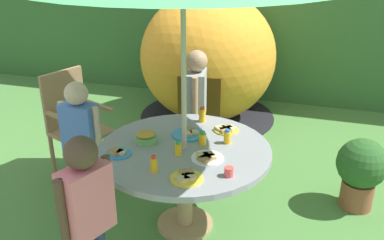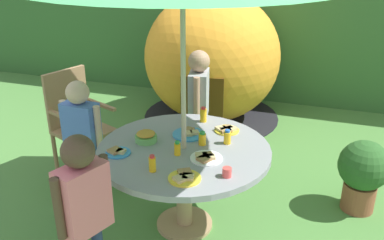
{
  "view_description": "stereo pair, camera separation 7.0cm",
  "coord_description": "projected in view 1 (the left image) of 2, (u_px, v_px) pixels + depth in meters",
  "views": [
    {
      "loc": [
        0.85,
        -2.66,
        2.16
      ],
      "look_at": [
        0.02,
        0.13,
        0.87
      ],
      "focal_mm": 39.74,
      "sensor_mm": 36.0,
      "label": 1
    },
    {
      "loc": [
        0.92,
        -2.64,
        2.16
      ],
      "look_at": [
        0.02,
        0.13,
        0.87
      ],
      "focal_mm": 39.74,
      "sensor_mm": 36.0,
      "label": 2
    }
  ],
  "objects": [
    {
      "name": "juice_bottle_mid_left",
      "position": [
        202.0,
        139.0,
        3.18
      ],
      "size": [
        0.06,
        0.06,
        0.11
      ],
      "color": "yellow",
      "rests_on": "garden_table"
    },
    {
      "name": "ground_plane",
      "position": [
        185.0,
        226.0,
        3.43
      ],
      "size": [
        10.0,
        10.0,
        0.02
      ],
      "primitive_type": "cube",
      "color": "#477A38"
    },
    {
      "name": "juice_bottle_center_back",
      "position": [
        202.0,
        115.0,
        3.56
      ],
      "size": [
        0.06,
        0.06,
        0.13
      ],
      "color": "yellow",
      "rests_on": "garden_table"
    },
    {
      "name": "juice_bottle_near_right",
      "position": [
        227.0,
        137.0,
        3.2
      ],
      "size": [
        0.05,
        0.05,
        0.11
      ],
      "color": "yellow",
      "rests_on": "garden_table"
    },
    {
      "name": "plate_back_edge",
      "position": [
        187.0,
        177.0,
        2.74
      ],
      "size": [
        0.22,
        0.22,
        0.03
      ],
      "color": "yellow",
      "rests_on": "garden_table"
    },
    {
      "name": "garden_table",
      "position": [
        184.0,
        160.0,
        3.19
      ],
      "size": [
        1.29,
        1.29,
        0.7
      ],
      "color": "tan",
      "rests_on": "ground_plane"
    },
    {
      "name": "snack_bowl",
      "position": [
        146.0,
        137.0,
        3.22
      ],
      "size": [
        0.17,
        0.17,
        0.09
      ],
      "color": "#66B259",
      "rests_on": "garden_table"
    },
    {
      "name": "plate_center_front",
      "position": [
        189.0,
        134.0,
        3.35
      ],
      "size": [
        0.26,
        0.26,
        0.03
      ],
      "color": "#338CD8",
      "rests_on": "garden_table"
    },
    {
      "name": "juice_bottle_far_right",
      "position": [
        178.0,
        149.0,
        3.03
      ],
      "size": [
        0.05,
        0.05,
        0.11
      ],
      "color": "yellow",
      "rests_on": "garden_table"
    },
    {
      "name": "cup_near",
      "position": [
        229.0,
        172.0,
        2.77
      ],
      "size": [
        0.06,
        0.06,
        0.06
      ],
      "primitive_type": "cylinder",
      "color": "#E04C47",
      "rests_on": "garden_table"
    },
    {
      "name": "juice_bottle_far_left",
      "position": [
        154.0,
        164.0,
        2.81
      ],
      "size": [
        0.05,
        0.05,
        0.12
      ],
      "color": "yellow",
      "rests_on": "garden_table"
    },
    {
      "name": "child_in_pink_shirt",
      "position": [
        86.0,
        201.0,
        2.47
      ],
      "size": [
        0.26,
        0.37,
        1.14
      ],
      "rotation": [
        0.0,
        0.0,
        1.2
      ],
      "color": "navy",
      "rests_on": "ground_plane"
    },
    {
      "name": "plate_mid_right",
      "position": [
        207.0,
        157.0,
        2.99
      ],
      "size": [
        0.23,
        0.23,
        0.03
      ],
      "color": "white",
      "rests_on": "garden_table"
    },
    {
      "name": "plate_front_edge",
      "position": [
        118.0,
        153.0,
        3.05
      ],
      "size": [
        0.18,
        0.18,
        0.03
      ],
      "color": "#338CD8",
      "rests_on": "garden_table"
    },
    {
      "name": "child_in_grey_shirt",
      "position": [
        197.0,
        95.0,
        4.02
      ],
      "size": [
        0.22,
        0.4,
        1.19
      ],
      "rotation": [
        0.0,
        0.0,
        -1.38
      ],
      "color": "#3F3F47",
      "rests_on": "ground_plane"
    },
    {
      "name": "plate_near_left",
      "position": [
        226.0,
        129.0,
        3.41
      ],
      "size": [
        0.2,
        0.2,
        0.03
      ],
      "color": "yellow",
      "rests_on": "garden_table"
    },
    {
      "name": "potted_plant",
      "position": [
        361.0,
        170.0,
        3.52
      ],
      "size": [
        0.42,
        0.42,
        0.63
      ],
      "color": "brown",
      "rests_on": "ground_plane"
    },
    {
      "name": "wooden_chair",
      "position": [
        74.0,
        120.0,
        3.99
      ],
      "size": [
        0.6,
        0.59,
        1.01
      ],
      "rotation": [
        0.0,
        0.0,
        1.18
      ],
      "color": "#93704C",
      "rests_on": "ground_plane"
    },
    {
      "name": "dome_tent",
      "position": [
        208.0,
        57.0,
        5.15
      ],
      "size": [
        1.93,
        1.93,
        1.57
      ],
      "rotation": [
        0.0,
        0.0,
        0.14
      ],
      "color": "orange",
      "rests_on": "ground_plane"
    },
    {
      "name": "child_in_blue_shirt",
      "position": [
        80.0,
        129.0,
        3.45
      ],
      "size": [
        0.38,
        0.19,
        1.1
      ],
      "rotation": [
        0.0,
        0.0,
        -0.08
      ],
      "color": "#3F3F47",
      "rests_on": "ground_plane"
    },
    {
      "name": "hedge_backdrop",
      "position": [
        256.0,
        18.0,
        5.9
      ],
      "size": [
        9.0,
        0.7,
        2.16
      ],
      "primitive_type": "cube",
      "color": "#33602D",
      "rests_on": "ground_plane"
    }
  ]
}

